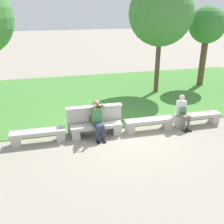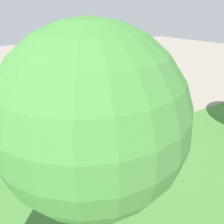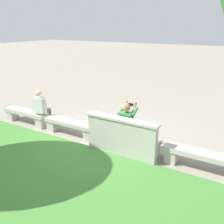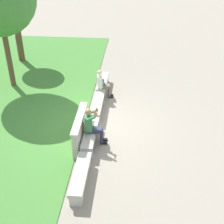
{
  "view_description": "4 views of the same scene",
  "coord_description": "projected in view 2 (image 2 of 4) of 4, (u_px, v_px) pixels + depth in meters",
  "views": [
    {
      "loc": [
        -2.4,
        -8.03,
        4.31
      ],
      "look_at": [
        -0.47,
        -0.2,
        0.95
      ],
      "focal_mm": 42.0,
      "sensor_mm": 36.0,
      "label": 1
    },
    {
      "loc": [
        3.92,
        6.46,
        5.36
      ],
      "look_at": [
        0.0,
        -0.66,
        0.96
      ],
      "focal_mm": 28.0,
      "sensor_mm": 36.0,
      "label": 2
    },
    {
      "loc": [
        -3.96,
        5.65,
        3.2
      ],
      "look_at": [
        -0.42,
        -0.13,
        0.94
      ],
      "focal_mm": 42.0,
      "sensor_mm": 36.0,
      "label": 3
    },
    {
      "loc": [
        -9.38,
        -1.43,
        6.54
      ],
      "look_at": [
        -0.43,
        -0.69,
        0.93
      ],
      "focal_mm": 50.0,
      "sensor_mm": 36.0,
      "label": 4
    }
  ],
  "objects": [
    {
      "name": "person_photographer",
      "position": [
        133.0,
        116.0,
        9.29
      ],
      "size": [
        0.49,
        0.74,
        1.32
      ],
      "color": "black",
      "rests_on": "ground"
    },
    {
      "name": "bench_mid",
      "position": [
        101.0,
        134.0,
        8.63
      ],
      "size": [
        1.8,
        0.4,
        0.45
      ],
      "color": "#B7B2A8",
      "rests_on": "ground"
    },
    {
      "name": "tree_behind_wall",
      "position": [
        95.0,
        119.0,
        2.93
      ],
      "size": [
        3.03,
        3.03,
        5.39
      ],
      "color": "brown",
      "rests_on": "ground"
    },
    {
      "name": "ground_plane",
      "position": [
        118.0,
        133.0,
        9.19
      ],
      "size": [
        80.0,
        80.0,
        0.0
      ],
      "primitive_type": "plane",
      "color": "gray"
    },
    {
      "name": "person_distant",
      "position": [
        76.0,
        134.0,
        7.97
      ],
      "size": [
        0.48,
        0.71,
        1.26
      ],
      "color": "black",
      "rests_on": "ground"
    },
    {
      "name": "backrest_wall_with_plaque",
      "position": [
        138.0,
        123.0,
        9.09
      ],
      "size": [
        1.98,
        0.24,
        1.01
      ],
      "color": "#B7B2A8",
      "rests_on": "ground"
    },
    {
      "name": "bench_far",
      "position": [
        62.0,
        146.0,
        7.81
      ],
      "size": [
        1.8,
        0.4,
        0.45
      ],
      "color": "#B7B2A8",
      "rests_on": "ground"
    },
    {
      "name": "bench_near",
      "position": [
        134.0,
        124.0,
        9.46
      ],
      "size": [
        1.8,
        0.4,
        0.45
      ],
      "color": "#B7B2A8",
      "rests_on": "ground"
    },
    {
      "name": "backpack",
      "position": [
        76.0,
        135.0,
        7.99
      ],
      "size": [
        0.28,
        0.24,
        0.43
      ],
      "color": "#4C7F47",
      "rests_on": "bench_far"
    },
    {
      "name": "grass_strip",
      "position": [
        185.0,
        200.0,
        5.81
      ],
      "size": [
        19.65,
        8.0,
        0.03
      ],
      "primitive_type": "cube",
      "color": "#478438",
      "rests_on": "ground"
    },
    {
      "name": "bench_main",
      "position": [
        161.0,
        115.0,
        10.29
      ],
      "size": [
        1.8,
        0.4,
        0.45
      ],
      "color": "#B7B2A8",
      "rests_on": "ground"
    }
  ]
}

